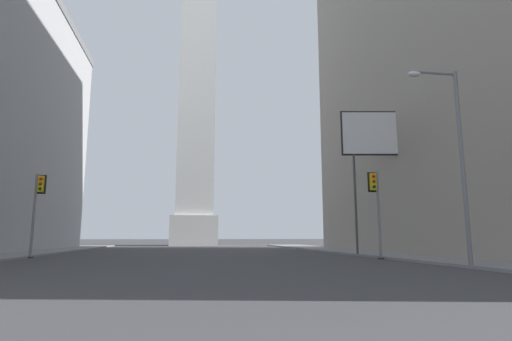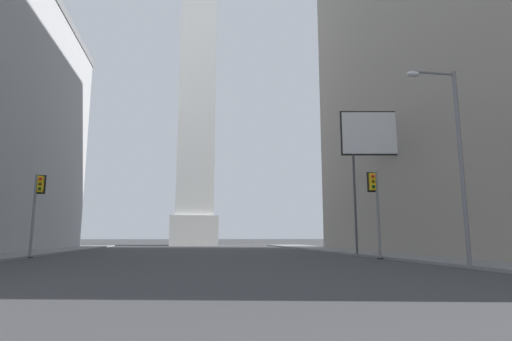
% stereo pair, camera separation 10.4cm
% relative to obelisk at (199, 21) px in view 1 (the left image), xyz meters
% --- Properties ---
extents(sidewalk_right, '(5.00, 74.80, 0.15)m').
position_rel_obelisk_xyz_m(sidewalk_right, '(13.89, -39.89, -37.97)').
color(sidewalk_right, slate).
rests_on(sidewalk_right, ground_plane).
extents(obelisk, '(7.26, 7.26, 78.44)m').
position_rel_obelisk_xyz_m(obelisk, '(0.00, 0.00, 0.00)').
color(obelisk, silver).
rests_on(obelisk, ground_plane).
extents(traffic_light_mid_left, '(0.76, 0.52, 5.67)m').
position_rel_obelisk_xyz_m(traffic_light_mid_left, '(-11.21, -35.16, -34.31)').
color(traffic_light_mid_left, slate).
rests_on(traffic_light_mid_left, ground_plane).
extents(traffic_light_mid_right, '(0.76, 0.52, 5.64)m').
position_rel_obelisk_xyz_m(traffic_light_mid_right, '(10.90, -40.33, -34.33)').
color(traffic_light_mid_right, slate).
rests_on(traffic_light_mid_right, ground_plane).
extents(street_lamp, '(2.57, 0.36, 9.34)m').
position_rel_obelisk_xyz_m(street_lamp, '(11.15, -47.96, -32.45)').
color(street_lamp, slate).
rests_on(street_lamp, ground_plane).
extents(billboard_sign, '(5.56, 1.14, 11.20)m').
position_rel_obelisk_xyz_m(billboard_sign, '(13.36, -36.10, -29.02)').
color(billboard_sign, '#3F3F42').
rests_on(billboard_sign, ground_plane).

